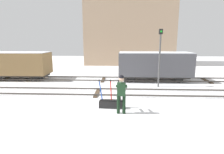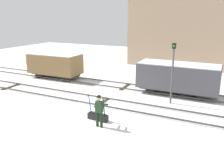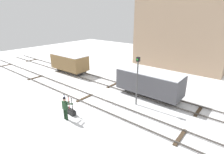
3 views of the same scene
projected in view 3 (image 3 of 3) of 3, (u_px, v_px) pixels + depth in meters
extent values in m
plane|color=white|center=(85.00, 98.00, 16.42)|extent=(60.00, 60.00, 0.00)
cube|color=#4C4742|center=(79.00, 100.00, 15.85)|extent=(44.00, 0.07, 0.10)
cube|color=#4C4742|center=(90.00, 94.00, 16.91)|extent=(44.00, 0.07, 0.10)
cube|color=#423323|center=(5.00, 65.00, 26.92)|extent=(0.24, 1.94, 0.08)
cube|color=#423323|center=(35.00, 78.00, 21.67)|extent=(0.24, 1.94, 0.08)
cube|color=#423323|center=(85.00, 98.00, 16.41)|extent=(0.24, 1.94, 0.08)
cube|color=#423323|center=(180.00, 137.00, 11.15)|extent=(0.24, 1.94, 0.08)
cube|color=#4C4742|center=(109.00, 86.00, 18.88)|extent=(44.00, 0.07, 0.10)
cube|color=#4C4742|center=(117.00, 82.00, 19.93)|extent=(44.00, 0.07, 0.10)
cube|color=#423323|center=(32.00, 60.00, 29.95)|extent=(0.24, 1.94, 0.08)
cube|color=#423323|center=(64.00, 70.00, 24.69)|extent=(0.24, 1.94, 0.08)
cube|color=#423323|center=(113.00, 85.00, 19.43)|extent=(0.24, 1.94, 0.08)
cube|color=#423323|center=(198.00, 111.00, 14.18)|extent=(0.24, 1.94, 0.08)
cube|color=black|center=(70.00, 111.00, 13.88)|extent=(1.26, 0.44, 0.36)
cube|color=black|center=(69.00, 109.00, 13.81)|extent=(1.13, 0.27, 0.06)
cylinder|color=#1E47B7|center=(65.00, 101.00, 14.00)|extent=(0.21, 0.07, 1.05)
sphere|color=black|center=(64.00, 95.00, 13.87)|extent=(0.09, 0.09, 0.09)
cylinder|color=red|center=(69.00, 103.00, 13.66)|extent=(0.10, 0.06, 1.05)
sphere|color=black|center=(68.00, 97.00, 13.50)|extent=(0.09, 0.09, 0.09)
cylinder|color=black|center=(72.00, 105.00, 13.38)|extent=(0.17, 0.07, 1.05)
sphere|color=black|center=(71.00, 98.00, 13.24)|extent=(0.09, 0.09, 0.09)
cylinder|color=black|center=(65.00, 114.00, 13.06)|extent=(0.15, 0.15, 0.86)
cylinder|color=black|center=(67.00, 115.00, 12.90)|extent=(0.15, 0.15, 0.86)
cube|color=#1E3D23|center=(65.00, 105.00, 12.74)|extent=(0.40, 0.26, 0.61)
sphere|color=tan|center=(64.00, 99.00, 12.58)|extent=(0.23, 0.23, 0.23)
sphere|color=black|center=(64.00, 98.00, 12.55)|extent=(0.21, 0.21, 0.21)
cylinder|color=#1E3D23|center=(66.00, 102.00, 13.04)|extent=(0.15, 0.59, 0.27)
cylinder|color=#1E3D23|center=(70.00, 104.00, 12.76)|extent=(0.15, 0.58, 0.30)
cylinder|color=#4C4C4C|center=(137.00, 84.00, 14.68)|extent=(0.12, 0.12, 3.80)
cube|color=black|center=(138.00, 59.00, 13.99)|extent=(0.24, 0.24, 0.36)
sphere|color=green|center=(137.00, 60.00, 13.89)|extent=(0.14, 0.14, 0.14)
cube|color=tan|center=(183.00, 25.00, 25.05)|extent=(12.39, 6.42, 11.81)
cube|color=#2D2B28|center=(70.00, 69.00, 23.70)|extent=(4.85, 1.43, 0.20)
cube|color=olive|center=(70.00, 62.00, 23.36)|extent=(5.12, 2.34, 1.83)
cube|color=white|center=(69.00, 55.00, 23.05)|extent=(5.02, 2.25, 0.06)
cylinder|color=black|center=(59.00, 69.00, 24.22)|extent=(0.70, 0.11, 0.70)
cylinder|color=black|center=(66.00, 67.00, 25.15)|extent=(0.70, 0.11, 0.70)
cylinder|color=black|center=(75.00, 73.00, 22.29)|extent=(0.70, 0.11, 0.70)
cylinder|color=black|center=(82.00, 71.00, 23.21)|extent=(0.70, 0.11, 0.70)
cube|color=#2D2B28|center=(149.00, 92.00, 16.73)|extent=(5.68, 1.41, 0.20)
cube|color=#4C4C51|center=(149.00, 82.00, 16.38)|extent=(5.98, 2.33, 1.86)
cube|color=silver|center=(150.00, 72.00, 16.07)|extent=(5.86, 2.24, 0.06)
cylinder|color=black|center=(128.00, 90.00, 17.45)|extent=(0.70, 0.10, 0.70)
cylinder|color=black|center=(135.00, 86.00, 18.37)|extent=(0.70, 0.10, 0.70)
cylinder|color=black|center=(165.00, 101.00, 15.12)|extent=(0.70, 0.10, 0.70)
cylinder|color=black|center=(171.00, 96.00, 16.03)|extent=(0.70, 0.10, 0.70)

